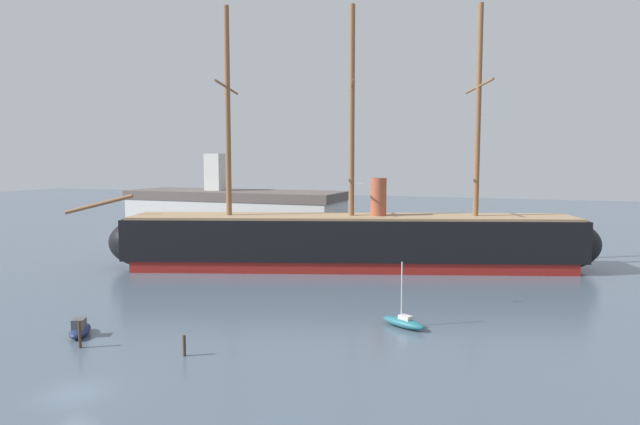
{
  "coord_description": "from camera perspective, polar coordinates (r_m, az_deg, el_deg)",
  "views": [
    {
      "loc": [
        27.32,
        -27.85,
        15.23
      ],
      "look_at": [
        4.23,
        34.82,
        8.87
      ],
      "focal_mm": 31.88,
      "sensor_mm": 36.0,
      "label": 1
    }
  ],
  "objects": [
    {
      "name": "ground_plane",
      "position": [
        41.89,
        -23.47,
        -16.35
      ],
      "size": [
        400.0,
        400.0,
        0.0
      ],
      "primitive_type": "plane",
      "color": "#4C5B6B"
    },
    {
      "name": "tall_ship",
      "position": [
        78.97,
        3.15,
        -2.82
      ],
      "size": [
        72.0,
        29.02,
        35.77
      ],
      "color": "maroon",
      "rests_on": "ground"
    },
    {
      "name": "sailboat_mid_right",
      "position": [
        52.78,
        8.37,
        -10.82
      ],
      "size": [
        4.72,
        3.3,
        5.98
      ],
      "color": "#236670",
      "rests_on": "ground"
    },
    {
      "name": "seagull_in_flight",
      "position": [
        56.04,
        4.16,
        2.9
      ],
      "size": [
        1.1,
        0.41,
        0.13
      ],
      "color": "silver"
    },
    {
      "name": "mooring_piling_nearest",
      "position": [
        46.24,
        -13.47,
        -12.86
      ],
      "size": [
        0.25,
        0.25,
        1.66
      ],
      "primitive_type": "cylinder",
      "color": "#423323",
      "rests_on": "ground"
    },
    {
      "name": "motorboat_foreground_left",
      "position": [
        54.01,
        -22.96,
        -10.77
      ],
      "size": [
        3.16,
        4.02,
        1.57
      ],
      "color": "#1E284C",
      "rests_on": "ground"
    },
    {
      "name": "mooring_piling_left_pair",
      "position": [
        50.58,
        -22.97,
        -11.2
      ],
      "size": [
        0.25,
        0.25,
        2.24
      ],
      "primitive_type": "cylinder",
      "color": "#423323",
      "rests_on": "ground"
    },
    {
      "name": "motorboat_far_right",
      "position": [
        81.05,
        21.58,
        -5.29
      ],
      "size": [
        4.88,
        2.83,
        1.92
      ],
      "color": "gray",
      "rests_on": "ground"
    },
    {
      "name": "motorboat_distant_centre",
      "position": [
        95.42,
        3.37,
        -3.4
      ],
      "size": [
        3.59,
        4.11,
        1.64
      ],
      "color": "silver",
      "rests_on": "ground"
    },
    {
      "name": "dockside_warehouse_left",
      "position": [
        109.0,
        -8.49,
        -0.21
      ],
      "size": [
        44.61,
        15.75,
        16.15
      ],
      "color": "#565659",
      "rests_on": "ground"
    },
    {
      "name": "dinghy_far_left",
      "position": [
        98.67,
        -12.93,
        -3.44
      ],
      "size": [
        2.15,
        1.31,
        0.47
      ],
      "color": "gold",
      "rests_on": "ground"
    }
  ]
}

